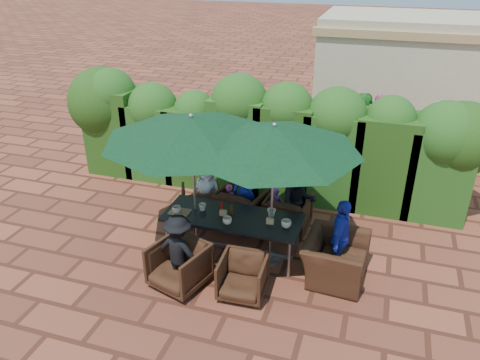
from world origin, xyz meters
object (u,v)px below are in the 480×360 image
(umbrella_right, at_px, (274,138))
(chair_near_left, at_px, (179,264))
(dining_table, at_px, (233,220))
(umbrella_left, at_px, (191,128))
(chair_far_mid, at_px, (243,205))
(chair_near_right, at_px, (243,275))
(chair_far_right, at_px, (288,212))
(chair_far_left, at_px, (201,202))
(chair_end_right, at_px, (336,252))

(umbrella_right, relative_size, chair_near_left, 3.39)
(dining_table, height_order, umbrella_left, umbrella_left)
(dining_table, distance_m, chair_far_mid, 0.99)
(umbrella_right, distance_m, chair_near_right, 2.12)
(chair_far_mid, height_order, chair_near_left, chair_far_mid)
(umbrella_left, distance_m, chair_far_right, 2.50)
(chair_far_right, bearing_deg, chair_far_left, 6.92)
(umbrella_left, xyz_separation_m, chair_far_mid, (0.57, 0.91, -1.79))
(chair_far_mid, bearing_deg, chair_near_left, 90.74)
(dining_table, xyz_separation_m, chair_far_left, (-0.96, 0.93, -0.30))
(chair_near_left, bearing_deg, chair_near_right, 21.55)
(umbrella_right, xyz_separation_m, chair_far_left, (-1.61, 0.89, -1.84))
(chair_far_left, distance_m, chair_far_right, 1.69)
(umbrella_left, height_order, chair_end_right, umbrella_left)
(dining_table, relative_size, chair_near_left, 2.89)
(dining_table, xyz_separation_m, chair_far_mid, (-0.12, 0.95, -0.25))
(chair_near_left, relative_size, chair_end_right, 0.74)
(chair_far_left, distance_m, chair_near_right, 2.37)
(chair_far_mid, bearing_deg, dining_table, 109.49)
(dining_table, xyz_separation_m, chair_end_right, (1.75, -0.11, -0.20))
(umbrella_left, relative_size, chair_near_left, 3.59)
(chair_far_left, bearing_deg, umbrella_right, 127.78)
(dining_table, bearing_deg, chair_far_right, 54.22)
(umbrella_left, xyz_separation_m, chair_near_left, (0.16, -1.09, -1.81))
(umbrella_left, bearing_deg, chair_far_mid, 57.86)
(chair_far_left, bearing_deg, chair_far_mid, 158.43)
(chair_far_left, relative_size, chair_near_left, 0.93)
(umbrella_left, xyz_separation_m, chair_near_right, (1.17, -1.00, -1.86))
(dining_table, relative_size, chair_end_right, 2.15)
(dining_table, relative_size, chair_near_right, 3.26)
(dining_table, xyz_separation_m, chair_far_right, (0.73, 1.02, -0.27))
(dining_table, distance_m, umbrella_right, 1.67)
(chair_far_left, xyz_separation_m, chair_far_mid, (0.84, 0.02, 0.05))
(umbrella_left, relative_size, chair_near_right, 4.06)
(chair_near_left, bearing_deg, chair_far_mid, 95.10)
(chair_far_right, xyz_separation_m, chair_near_left, (-1.26, -2.06, -0.00))
(chair_near_left, bearing_deg, umbrella_right, 59.10)
(chair_far_left, relative_size, chair_near_right, 1.05)
(umbrella_right, relative_size, chair_near_right, 3.83)
(umbrella_left, bearing_deg, chair_near_right, -40.70)
(umbrella_left, relative_size, chair_far_left, 3.88)
(chair_end_right, bearing_deg, chair_far_left, 72.83)
(chair_far_right, bearing_deg, chair_end_right, 136.13)
(umbrella_left, height_order, umbrella_right, same)
(chair_far_right, relative_size, chair_near_right, 1.13)
(umbrella_left, height_order, chair_far_mid, umbrella_left)
(umbrella_right, bearing_deg, dining_table, -176.70)
(dining_table, distance_m, chair_near_right, 1.12)
(chair_far_left, height_order, chair_far_right, chair_far_right)
(umbrella_right, height_order, chair_far_left, umbrella_right)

